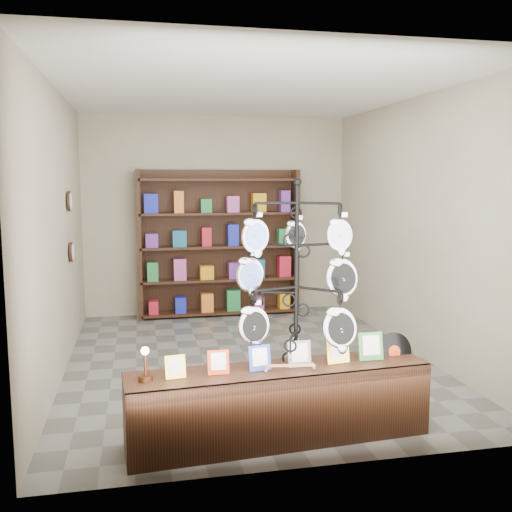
{
  "coord_description": "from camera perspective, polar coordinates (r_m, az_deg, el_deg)",
  "views": [
    {
      "loc": [
        -1.18,
        -6.19,
        2.04
      ],
      "look_at": [
        -0.11,
        -1.0,
        1.34
      ],
      "focal_mm": 40.0,
      "sensor_mm": 36.0,
      "label": 1
    }
  ],
  "objects": [
    {
      "name": "front_shelf",
      "position": [
        4.64,
        2.36,
        -14.55
      ],
      "size": [
        2.42,
        0.67,
        0.84
      ],
      "rotation": [
        0.0,
        0.0,
        0.08
      ],
      "color": "black",
      "rests_on": "ground"
    },
    {
      "name": "ground",
      "position": [
        6.63,
        -0.84,
        -10.37
      ],
      "size": [
        5.0,
        5.0,
        0.0
      ],
      "primitive_type": "plane",
      "color": "slate",
      "rests_on": "ground"
    },
    {
      "name": "wall_clocks",
      "position": [
        7.06,
        -18.07,
        2.8
      ],
      "size": [
        0.03,
        0.24,
        0.84
      ],
      "color": "black",
      "rests_on": "ground"
    },
    {
      "name": "display_tree",
      "position": [
        4.56,
        4.05,
        -3.16
      ],
      "size": [
        1.08,
        1.04,
        2.06
      ],
      "rotation": [
        0.0,
        0.0,
        -0.24
      ],
      "color": "black",
      "rests_on": "ground"
    },
    {
      "name": "back_shelving",
      "position": [
        8.63,
        -3.71,
        0.82
      ],
      "size": [
        2.42,
        0.36,
        2.2
      ],
      "color": "black",
      "rests_on": "ground"
    },
    {
      "name": "room_envelope",
      "position": [
        6.31,
        -0.87,
        5.84
      ],
      "size": [
        5.0,
        5.0,
        5.0
      ],
      "color": "#B7AC93",
      "rests_on": "ground"
    }
  ]
}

